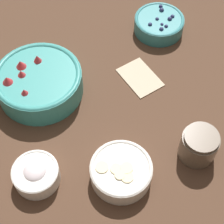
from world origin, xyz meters
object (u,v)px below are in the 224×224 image
object	(u,v)px
bowl_strawberries	(39,81)
bowl_cream	(36,174)
bowl_bananas	(120,171)
bowl_blueberries	(159,23)
jar_chocolate	(199,146)

from	to	relation	value
bowl_strawberries	bowl_cream	size ratio (longest dim) A/B	2.13
bowl_strawberries	bowl_bananas	size ratio (longest dim) A/B	1.60
bowl_blueberries	bowl_bananas	bearing A→B (deg)	157.76
bowl_bananas	bowl_cream	size ratio (longest dim) A/B	1.34
bowl_strawberries	bowl_cream	bearing A→B (deg)	176.17
bowl_cream	bowl_bananas	bearing A→B (deg)	-96.23
bowl_bananas	bowl_cream	bearing A→B (deg)	83.77
bowl_blueberries	bowl_cream	bearing A→B (deg)	139.24
bowl_blueberries	bowl_bananas	world-z (taller)	bowl_blueberries
bowl_blueberries	jar_chocolate	size ratio (longest dim) A/B	1.67
bowl_strawberries	jar_chocolate	distance (m)	0.47
bowl_strawberries	jar_chocolate	world-z (taller)	bowl_strawberries
bowl_bananas	bowl_cream	distance (m)	0.21
bowl_cream	bowl_blueberries	bearing A→B (deg)	-40.76
bowl_bananas	jar_chocolate	bearing A→B (deg)	-79.66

